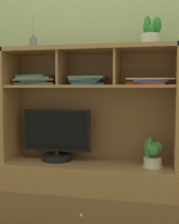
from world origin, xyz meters
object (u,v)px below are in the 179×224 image
object	(u,v)px
magazine_stack_left	(37,80)
diffuser_bottle	(33,43)
potted_fern	(153,155)
magazine_stack_centre	(88,80)
tv_monitor	(57,138)
magazine_stack_right	(149,82)
potted_succulent	(151,34)
media_console	(90,170)
potted_orchid	(150,153)

from	to	relation	value
magazine_stack_left	diffuser_bottle	xyz separation A→B (m)	(-0.01, -0.04, 0.28)
potted_fern	magazine_stack_centre	size ratio (longest dim) A/B	0.78
tv_monitor	diffuser_bottle	size ratio (longest dim) A/B	2.01
magazine_stack_right	tv_monitor	bearing A→B (deg)	177.59
magazine_stack_left	potted_succulent	world-z (taller)	potted_succulent
media_console	potted_orchid	size ratio (longest dim) A/B	7.35
media_console	magazine_stack_centre	distance (m)	0.68
potted_orchid	potted_fern	distance (m)	0.06
magazine_stack_left	magazine_stack_right	bearing A→B (deg)	-4.01
magazine_stack_right	potted_succulent	world-z (taller)	potted_succulent
media_console	potted_fern	distance (m)	0.49
media_console	diffuser_bottle	xyz separation A→B (m)	(-0.44, -0.02, 0.96)
potted_fern	diffuser_bottle	distance (m)	1.22
magazine_stack_centre	diffuser_bottle	size ratio (longest dim) A/B	1.02
potted_orchid	magazine_stack_right	bearing A→B (deg)	-115.10
tv_monitor	potted_fern	world-z (taller)	tv_monitor
media_console	magazine_stack_left	distance (m)	0.80
magazine_stack_centre	magazine_stack_right	bearing A→B (deg)	-1.62
potted_orchid	tv_monitor	bearing A→B (deg)	-179.17
magazine_stack_centre	potted_succulent	world-z (taller)	potted_succulent
potted_succulent	potted_fern	bearing A→B (deg)	-67.81
media_console	tv_monitor	world-z (taller)	media_console
media_console	diffuser_bottle	bearing A→B (deg)	-177.61
tv_monitor	diffuser_bottle	bearing A→B (deg)	-175.96
potted_orchid	magazine_stack_right	world-z (taller)	magazine_stack_right
media_console	potted_orchid	world-z (taller)	media_console
tv_monitor	magazine_stack_left	bearing A→B (deg)	169.50
potted_succulent	magazine_stack_left	bearing A→B (deg)	179.72
magazine_stack_left	magazine_stack_right	xyz separation A→B (m)	(0.86, -0.06, -0.02)
diffuser_bottle	media_console	bearing A→B (deg)	2.39
potted_succulent	tv_monitor	bearing A→B (deg)	-177.79
potted_orchid	diffuser_bottle	distance (m)	1.20
tv_monitor	media_console	bearing A→B (deg)	1.26
tv_monitor	magazine_stack_centre	world-z (taller)	magazine_stack_centre
tv_monitor	potted_orchid	bearing A→B (deg)	0.83
magazine_stack_centre	magazine_stack_right	size ratio (longest dim) A/B	0.79
diffuser_bottle	magazine_stack_right	bearing A→B (deg)	-1.08
magazine_stack_centre	magazine_stack_right	distance (m)	0.44
potted_fern	diffuser_bottle	size ratio (longest dim) A/B	0.80
tv_monitor	magazine_stack_left	size ratio (longest dim) A/B	1.59
potted_fern	potted_succulent	distance (m)	0.85
magazine_stack_centre	magazine_stack_left	bearing A→B (deg)	173.46
diffuser_bottle	potted_succulent	world-z (taller)	diffuser_bottle
media_console	tv_monitor	size ratio (longest dim) A/B	2.56
potted_fern	diffuser_bottle	bearing A→B (deg)	178.13
media_console	potted_fern	xyz separation A→B (m)	(0.47, -0.05, 0.15)
diffuser_bottle	potted_succulent	xyz separation A→B (m)	(0.88, 0.04, 0.04)
diffuser_bottle	tv_monitor	bearing A→B (deg)	4.04
tv_monitor	magazine_stack_centre	xyz separation A→B (m)	(0.25, -0.02, 0.44)
potted_fern	magazine_stack_centre	world-z (taller)	magazine_stack_centre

